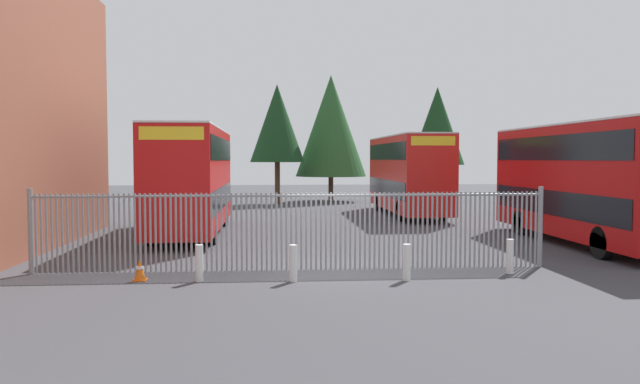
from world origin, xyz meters
name	(u,v)px	position (x,y,z in m)	size (l,w,h in m)	color
ground_plane	(312,235)	(0.00, 8.00, 0.00)	(100.00, 100.00, 0.00)	#3D3D42
palisade_fence	(294,229)	(-1.07, 0.00, 1.18)	(14.54, 0.14, 2.35)	gray
double_decker_bus_near_gate	(584,179)	(9.76, 4.46, 2.42)	(2.54, 10.81, 4.42)	#B70C0C
double_decker_bus_behind_fence_left	(192,176)	(-4.97, 8.86, 2.42)	(2.54, 10.81, 4.42)	red
double_decker_bus_behind_fence_right	(408,172)	(5.96, 16.75, 2.42)	(2.54, 10.81, 4.42)	red
bollard_near_left	(199,263)	(-3.56, -1.45, 0.47)	(0.20, 0.20, 0.95)	silver
bollard_center_front	(293,263)	(-1.15, -1.66, 0.47)	(0.20, 0.20, 0.95)	silver
bollard_near_right	(407,262)	(1.78, -1.76, 0.47)	(0.20, 0.20, 0.95)	silver
bollard_far_right	(510,256)	(4.83, -1.02, 0.47)	(0.20, 0.20, 0.95)	silver
traffic_cone_by_gate	(140,270)	(-5.10, -1.23, 0.29)	(0.34, 0.34, 0.59)	orange
tree_tall_back	(437,126)	(10.79, 28.33, 5.60)	(4.06, 4.06, 8.51)	#4C3823
tree_short_side	(277,124)	(-1.19, 26.14, 5.61)	(3.79, 3.79, 8.34)	#4C3823
tree_mid_row	(331,126)	(2.81, 28.53, 5.59)	(5.23, 5.23, 9.33)	#4C3823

